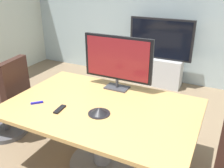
{
  "coord_description": "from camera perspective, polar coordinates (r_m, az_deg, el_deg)",
  "views": [
    {
      "loc": [
        1.23,
        -1.78,
        2.0
      ],
      "look_at": [
        0.14,
        0.44,
        0.91
      ],
      "focal_mm": 39.31,
      "sensor_mm": 36.0,
      "label": 1
    }
  ],
  "objects": [
    {
      "name": "conference_phone",
      "position": [
        2.42,
        -3.02,
        -6.3
      ],
      "size": [
        0.22,
        0.22,
        0.07
      ],
      "color": "black",
      "rests_on": "conference_table"
    },
    {
      "name": "wall_display_unit",
      "position": [
        4.88,
        10.87,
        4.7
      ],
      "size": [
        1.2,
        0.36,
        1.31
      ],
      "color": "#B7BABC",
      "rests_on": "ground"
    },
    {
      "name": "whiteboard_marker",
      "position": [
        2.73,
        -17.06,
        -4.19
      ],
      "size": [
        0.11,
        0.11,
        0.02
      ],
      "primitive_type": "cube",
      "rotation": [
        0.0,
        0.0,
        0.79
      ],
      "color": "#1919A5",
      "rests_on": "conference_table"
    },
    {
      "name": "tv_monitor",
      "position": [
        2.84,
        1.29,
        5.67
      ],
      "size": [
        0.84,
        0.18,
        0.64
      ],
      "color": "#333338",
      "rests_on": "conference_table"
    },
    {
      "name": "conference_table",
      "position": [
        2.67,
        -2.39,
        -8.4
      ],
      "size": [
        1.98,
        1.3,
        0.76
      ],
      "color": "#B2894C",
      "rests_on": "ground"
    },
    {
      "name": "wall_back_glass_partition",
      "position": [
        5.03,
        12.15,
        15.36
      ],
      "size": [
        6.18,
        0.1,
        2.62
      ],
      "primitive_type": "cube",
      "color": "#9EB2B7",
      "rests_on": "ground"
    },
    {
      "name": "remote_control",
      "position": [
        2.55,
        -12.06,
        -5.74
      ],
      "size": [
        0.07,
        0.17,
        0.02
      ],
      "primitive_type": "cube",
      "rotation": [
        0.0,
        0.0,
        0.1
      ],
      "color": "black",
      "rests_on": "conference_table"
    },
    {
      "name": "office_chair_left",
      "position": [
        3.5,
        -23.06,
        -4.44
      ],
      "size": [
        0.63,
        0.61,
        1.09
      ],
      "rotation": [
        0.0,
        0.0,
        -1.42
      ],
      "color": "#4C4C51",
      "rests_on": "ground"
    }
  ]
}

